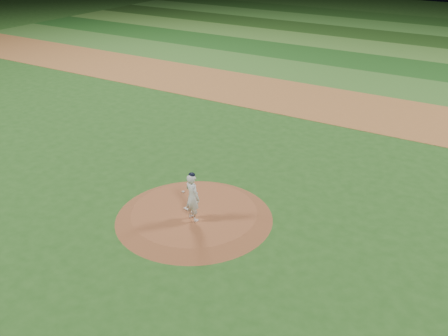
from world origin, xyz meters
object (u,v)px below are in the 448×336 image
at_px(pitching_rubber, 190,210).
at_px(rosin_bag, 183,192).
at_px(pitcher_on_mound, 192,197).
at_px(pitchers_mound, 194,215).

xyz_separation_m(pitching_rubber, rosin_bag, (-0.98, 0.93, 0.02)).
height_order(rosin_bag, pitcher_on_mound, pitcher_on_mound).
bearing_deg(rosin_bag, pitchers_mound, -39.06).
bearing_deg(pitching_rubber, pitchers_mound, 19.84).
height_order(pitchers_mound, pitching_rubber, pitching_rubber).
relative_size(pitchers_mound, pitcher_on_mound, 3.12).
distance_m(pitchers_mound, pitcher_on_mound, 1.10).
xyz_separation_m(pitchers_mound, pitcher_on_mound, (0.25, -0.42, 0.99)).
height_order(pitchers_mound, pitcher_on_mound, pitcher_on_mound).
xyz_separation_m(pitchers_mound, rosin_bag, (-1.13, 0.91, 0.16)).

